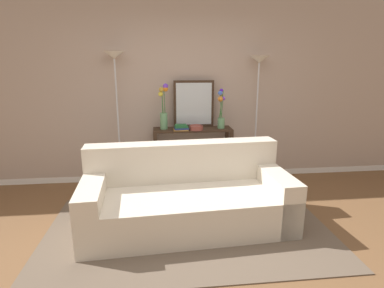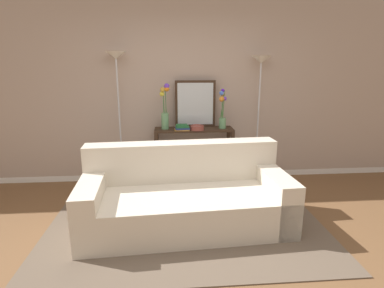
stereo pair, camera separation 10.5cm
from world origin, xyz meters
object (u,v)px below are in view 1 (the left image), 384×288
at_px(couch, 187,198).
at_px(vase_short_flowers, 221,112).
at_px(fruit_bowl, 196,128).
at_px(floor_lamp_right, 258,85).
at_px(book_row_under_console, 174,181).
at_px(vase_tall_flowers, 164,110).
at_px(wall_mirror, 194,104).
at_px(book_stack, 181,128).
at_px(floor_lamp_left, 116,83).
at_px(console_table, 193,147).

xyz_separation_m(couch, vase_short_flowers, (0.61, 1.17, 0.79)).
bearing_deg(couch, fruit_bowl, 77.67).
distance_m(floor_lamp_right, book_row_under_console, 1.89).
relative_size(vase_tall_flowers, vase_short_flowers, 1.14).
bearing_deg(wall_mirror, book_stack, -130.57).
relative_size(wall_mirror, fruit_bowl, 3.44).
bearing_deg(book_stack, vase_short_flowers, 8.21).
height_order(couch, fruit_bowl, fruit_bowl).
distance_m(wall_mirror, book_stack, 0.44).
bearing_deg(floor_lamp_left, book_row_under_console, -2.57).
xyz_separation_m(couch, wall_mirror, (0.23, 1.33, 0.89)).
bearing_deg(floor_lamp_left, wall_mirror, 5.39).
relative_size(console_table, floor_lamp_left, 0.59).
xyz_separation_m(console_table, wall_mirror, (0.03, 0.14, 0.62)).
bearing_deg(book_row_under_console, floor_lamp_right, 1.63).
height_order(couch, vase_short_flowers, vase_short_flowers).
bearing_deg(floor_lamp_left, console_table, -1.90).
relative_size(console_table, vase_short_flowers, 2.01).
bearing_deg(couch, floor_lamp_right, 46.55).
bearing_deg(floor_lamp_left, floor_lamp_right, 0.00).
xyz_separation_m(floor_lamp_left, fruit_bowl, (1.10, -0.14, -0.63)).
height_order(vase_tall_flowers, vase_short_flowers, vase_tall_flowers).
relative_size(floor_lamp_left, book_row_under_console, 5.17).
xyz_separation_m(floor_lamp_right, book_row_under_console, (-1.24, -0.04, -1.42)).
distance_m(wall_mirror, fruit_bowl, 0.39).
xyz_separation_m(console_table, fruit_bowl, (0.04, -0.10, 0.31)).
xyz_separation_m(wall_mirror, vase_short_flowers, (0.38, -0.16, -0.10)).
distance_m(console_table, floor_lamp_right, 1.32).
bearing_deg(console_table, vase_tall_flowers, 179.61).
height_order(floor_lamp_left, fruit_bowl, floor_lamp_left).
xyz_separation_m(floor_lamp_right, fruit_bowl, (-0.92, -0.14, -0.59)).
relative_size(console_table, fruit_bowl, 5.76).
bearing_deg(fruit_bowl, floor_lamp_right, 8.40).
distance_m(couch, wall_mirror, 1.62).
xyz_separation_m(wall_mirror, book_row_under_console, (-0.31, -0.14, -1.14)).
relative_size(vase_tall_flowers, book_stack, 2.97).
relative_size(floor_lamp_left, vase_short_flowers, 3.40).
distance_m(floor_lamp_right, vase_short_flowers, 0.67).
xyz_separation_m(floor_lamp_right, wall_mirror, (-0.93, 0.10, -0.28)).
distance_m(vase_tall_flowers, fruit_bowl, 0.52).
bearing_deg(console_table, floor_lamp_left, 178.10).
relative_size(floor_lamp_left, fruit_bowl, 9.75).
height_order(floor_lamp_right, vase_tall_flowers, floor_lamp_right).
relative_size(couch, console_table, 2.01).
bearing_deg(couch, console_table, 80.44).
bearing_deg(vase_tall_flowers, wall_mirror, 16.92).
relative_size(floor_lamp_left, floor_lamp_right, 1.03).
relative_size(couch, floor_lamp_left, 1.19).
distance_m(floor_lamp_left, fruit_bowl, 1.28).
distance_m(floor_lamp_left, book_stack, 1.10).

